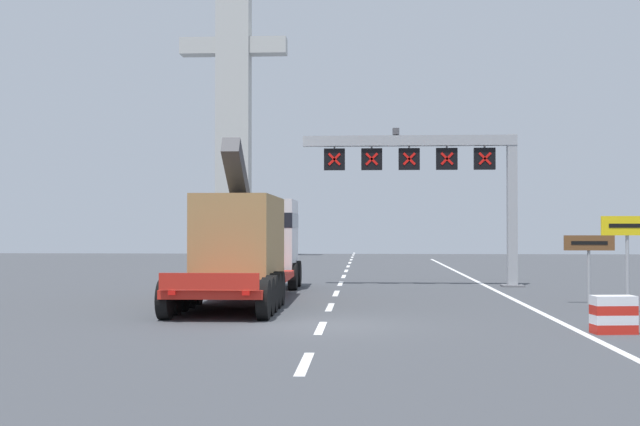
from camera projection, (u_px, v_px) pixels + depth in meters
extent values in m
plane|color=#424449|center=(325.00, 325.00, 21.07)|extent=(112.00, 112.00, 0.00)
cube|color=silver|center=(305.00, 364.00, 15.09)|extent=(0.20, 2.60, 0.01)
cube|color=silver|center=(321.00, 328.00, 20.41)|extent=(0.20, 2.60, 0.01)
cube|color=silver|center=(330.00, 307.00, 25.73)|extent=(0.20, 2.60, 0.01)
cube|color=silver|center=(336.00, 293.00, 31.05)|extent=(0.20, 2.60, 0.01)
cube|color=silver|center=(340.00, 284.00, 36.37)|extent=(0.20, 2.60, 0.01)
cube|color=silver|center=(344.00, 276.00, 41.69)|extent=(0.20, 2.60, 0.01)
cube|color=silver|center=(346.00, 271.00, 47.01)|extent=(0.20, 2.60, 0.01)
cube|color=silver|center=(348.00, 266.00, 52.33)|extent=(0.20, 2.60, 0.01)
cube|color=silver|center=(350.00, 263.00, 57.65)|extent=(0.20, 2.60, 0.01)
cube|color=silver|center=(351.00, 260.00, 62.98)|extent=(0.20, 2.60, 0.01)
cube|color=silver|center=(352.00, 257.00, 68.30)|extent=(0.20, 2.60, 0.01)
cube|color=silver|center=(353.00, 255.00, 73.62)|extent=(0.20, 2.60, 0.01)
cube|color=silver|center=(354.00, 253.00, 78.94)|extent=(0.20, 2.60, 0.01)
cube|color=silver|center=(494.00, 290.00, 32.70)|extent=(0.20, 63.00, 0.01)
cube|color=#9EA0A5|center=(512.00, 210.00, 34.71)|extent=(0.40, 0.40, 6.47)
cube|color=slate|center=(512.00, 286.00, 34.66)|extent=(0.90, 0.90, 0.08)
cube|color=#9EA0A5|center=(409.00, 141.00, 35.01)|extent=(9.10, 0.44, 0.44)
cube|color=#4C4C51|center=(396.00, 132.00, 35.04)|extent=(0.28, 0.40, 0.28)
cube|color=black|center=(485.00, 159.00, 34.81)|extent=(0.90, 0.24, 0.93)
cube|color=#9EA0A5|center=(484.00, 147.00, 34.82)|extent=(0.08, 0.08, 0.16)
cube|color=red|center=(485.00, 158.00, 34.68)|extent=(0.55, 0.02, 0.55)
cube|color=red|center=(485.00, 158.00, 34.68)|extent=(0.55, 0.02, 0.55)
cube|color=black|center=(447.00, 159.00, 34.90)|extent=(0.90, 0.24, 0.93)
cube|color=#9EA0A5|center=(447.00, 147.00, 34.91)|extent=(0.08, 0.08, 0.16)
cube|color=red|center=(447.00, 159.00, 34.77)|extent=(0.55, 0.02, 0.55)
cube|color=red|center=(447.00, 159.00, 34.77)|extent=(0.55, 0.02, 0.55)
cube|color=black|center=(409.00, 159.00, 34.99)|extent=(0.90, 0.24, 0.93)
cube|color=#9EA0A5|center=(409.00, 147.00, 35.00)|extent=(0.08, 0.08, 0.16)
cube|color=red|center=(409.00, 159.00, 34.86)|extent=(0.55, 0.02, 0.55)
cube|color=red|center=(409.00, 159.00, 34.86)|extent=(0.55, 0.02, 0.55)
cube|color=black|center=(372.00, 159.00, 35.08)|extent=(0.90, 0.24, 0.93)
cube|color=#9EA0A5|center=(372.00, 147.00, 35.09)|extent=(0.08, 0.08, 0.16)
cube|color=red|center=(372.00, 159.00, 34.95)|extent=(0.55, 0.02, 0.55)
cube|color=red|center=(372.00, 159.00, 34.95)|extent=(0.55, 0.02, 0.55)
cube|color=black|center=(334.00, 159.00, 35.17)|extent=(0.90, 0.24, 0.93)
cube|color=#9EA0A5|center=(334.00, 148.00, 35.18)|extent=(0.08, 0.08, 0.16)
cube|color=red|center=(334.00, 159.00, 35.04)|extent=(0.55, 0.02, 0.55)
cube|color=red|center=(334.00, 159.00, 35.04)|extent=(0.55, 0.02, 0.55)
cube|color=red|center=(239.00, 282.00, 26.77)|extent=(2.87, 10.42, 0.24)
cube|color=red|center=(209.00, 281.00, 21.50)|extent=(2.66, 0.10, 0.44)
cylinder|color=black|center=(165.00, 299.00, 22.34)|extent=(0.33, 1.10, 1.10)
cylinder|color=black|center=(264.00, 300.00, 22.20)|extent=(0.33, 1.10, 1.10)
cylinder|color=black|center=(174.00, 296.00, 23.39)|extent=(0.33, 1.10, 1.10)
cylinder|color=black|center=(268.00, 297.00, 23.25)|extent=(0.33, 1.10, 1.10)
cylinder|color=black|center=(182.00, 293.00, 24.43)|extent=(0.33, 1.10, 1.10)
cylinder|color=black|center=(272.00, 294.00, 24.30)|extent=(0.33, 1.10, 1.10)
cylinder|color=black|center=(189.00, 290.00, 25.48)|extent=(0.33, 1.10, 1.10)
cylinder|color=black|center=(276.00, 291.00, 25.35)|extent=(0.33, 1.10, 1.10)
cylinder|color=black|center=(196.00, 288.00, 26.53)|extent=(0.33, 1.10, 1.10)
cylinder|color=black|center=(279.00, 288.00, 26.40)|extent=(0.33, 1.10, 1.10)
cube|color=silver|center=(264.00, 237.00, 33.88)|extent=(2.60, 3.22, 3.10)
cube|color=black|center=(264.00, 221.00, 33.89)|extent=(2.63, 3.24, 0.60)
cylinder|color=black|center=(236.00, 273.00, 34.80)|extent=(0.35, 1.10, 1.10)
cylinder|color=black|center=(297.00, 274.00, 34.67)|extent=(0.35, 1.10, 1.10)
cylinder|color=black|center=(229.00, 276.00, 32.80)|extent=(0.35, 1.10, 1.10)
cylinder|color=black|center=(293.00, 277.00, 32.67)|extent=(0.35, 1.10, 1.10)
cube|color=#9E7A47|center=(241.00, 237.00, 27.19)|extent=(2.42, 5.74, 2.70)
cube|color=#2D2D33|center=(237.00, 177.00, 26.37)|extent=(0.58, 2.95, 2.29)
cube|color=red|center=(172.00, 293.00, 21.50)|extent=(0.20, 0.06, 0.12)
cube|color=red|center=(246.00, 293.00, 21.41)|extent=(0.20, 0.06, 0.12)
cylinder|color=#9EA0A5|center=(627.00, 265.00, 23.80)|extent=(0.10, 0.10, 2.85)
cube|color=yellow|center=(628.00, 226.00, 23.76)|extent=(1.53, 0.06, 0.56)
cube|color=black|center=(628.00, 226.00, 23.73)|extent=(1.10, 0.01, 0.12)
cylinder|color=#9EA0A5|center=(589.00, 270.00, 26.90)|extent=(0.10, 0.10, 2.26)
cube|color=brown|center=(589.00, 243.00, 26.85)|extent=(1.64, 0.06, 0.50)
cube|color=black|center=(589.00, 243.00, 26.82)|extent=(1.18, 0.01, 0.12)
cube|color=red|center=(614.00, 329.00, 19.39)|extent=(1.05, 0.61, 0.23)
cube|color=white|center=(614.00, 319.00, 19.40)|extent=(1.05, 0.61, 0.22)
cube|color=red|center=(613.00, 310.00, 19.40)|extent=(1.05, 0.61, 0.23)
cube|color=white|center=(613.00, 300.00, 19.40)|extent=(1.05, 0.61, 0.23)
cube|color=#B7B7B2|center=(234.00, 87.00, 69.17)|extent=(2.80, 2.00, 28.72)
cube|color=#B7B7B2|center=(234.00, 47.00, 69.23)|extent=(9.00, 1.60, 1.40)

